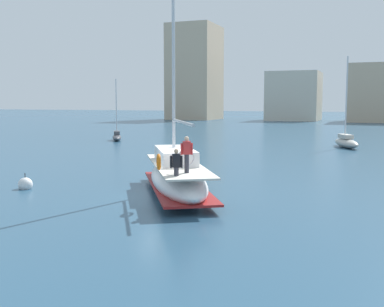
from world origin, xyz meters
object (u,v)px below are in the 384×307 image
object	(u,v)px
main_sailboat	(177,176)
moored_catamaran	(346,141)
mooring_buoy	(25,185)
moored_sloop_near	(117,136)

from	to	relation	value
main_sailboat	moored_catamaran	size ratio (longest dim) A/B	1.45
moored_catamaran	mooring_buoy	xyz separation A→B (m)	(-14.25, -29.39, -0.38)
main_sailboat	moored_sloop_near	world-z (taller)	main_sailboat
main_sailboat	moored_catamaran	world-z (taller)	main_sailboat
main_sailboat	moored_sloop_near	xyz separation A→B (m)	(-19.12, 27.11, -0.40)
main_sailboat	mooring_buoy	xyz separation A→B (m)	(-7.89, -1.62, -0.68)
moored_sloop_near	mooring_buoy	distance (m)	30.85
main_sailboat	moored_sloop_near	size ratio (longest dim) A/B	1.81
moored_sloop_near	moored_catamaran	distance (m)	25.49
moored_catamaran	mooring_buoy	world-z (taller)	moored_catamaran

